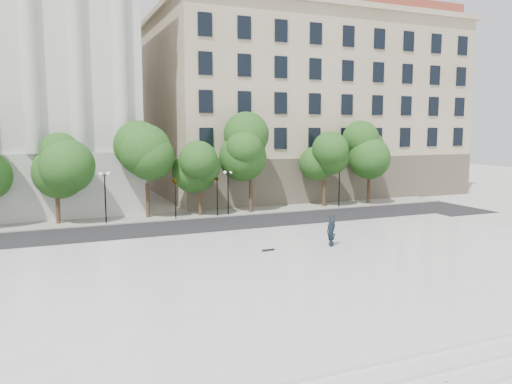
# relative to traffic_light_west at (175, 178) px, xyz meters

# --- Properties ---
(ground) EXTENTS (160.00, 160.00, 0.00)m
(ground) POSITION_rel_traffic_light_west_xyz_m (0.04, -22.30, -3.76)
(ground) COLOR #B6B3AC
(ground) RESTS_ON ground
(plaza) EXTENTS (44.00, 22.00, 0.45)m
(plaza) POSITION_rel_traffic_light_west_xyz_m (0.04, -19.30, -3.53)
(plaza) COLOR silver
(plaza) RESTS_ON ground
(street) EXTENTS (60.00, 8.00, 0.02)m
(street) POSITION_rel_traffic_light_west_xyz_m (0.04, -4.30, -3.75)
(street) COLOR black
(street) RESTS_ON ground
(far_sidewalk) EXTENTS (60.00, 4.00, 0.12)m
(far_sidewalk) POSITION_rel_traffic_light_west_xyz_m (0.04, 1.70, -3.70)
(far_sidewalk) COLOR #9C9890
(far_sidewalk) RESTS_ON ground
(building_east) EXTENTS (36.00, 26.15, 23.00)m
(building_east) POSITION_rel_traffic_light_west_xyz_m (20.04, 16.61, 7.39)
(building_east) COLOR beige
(building_east) RESTS_ON ground
(traffic_light_west) EXTENTS (0.76, 1.93, 4.26)m
(traffic_light_west) POSITION_rel_traffic_light_west_xyz_m (0.00, 0.00, 0.00)
(traffic_light_west) COLOR black
(traffic_light_west) RESTS_ON ground
(traffic_light_east) EXTENTS (0.49, 1.80, 4.22)m
(traffic_light_east) POSITION_rel_traffic_light_west_xyz_m (3.90, 0.00, -0.04)
(traffic_light_east) COLOR black
(traffic_light_east) RESTS_ON ground
(person_lying) EXTENTS (1.13, 2.12, 0.55)m
(person_lying) POSITION_rel_traffic_light_west_xyz_m (6.59, -15.55, -3.03)
(person_lying) COLOR black
(person_lying) RESTS_ON plaza
(skateboard) EXTENTS (0.85, 0.27, 0.09)m
(skateboard) POSITION_rel_traffic_light_west_xyz_m (2.26, -15.11, -3.26)
(skateboard) COLOR black
(skateboard) RESTS_ON plaza
(plaza_steps) EXTENTS (44.00, 3.00, 0.30)m
(plaza_steps) POSITION_rel_traffic_light_west_xyz_m (0.04, -31.20, -3.64)
(plaza_steps) COLOR silver
(plaza_steps) RESTS_ON ground
(street_trees) EXTENTS (47.28, 5.01, 7.93)m
(street_trees) POSITION_rel_traffic_light_west_xyz_m (-0.06, 1.29, 1.44)
(street_trees) COLOR #382619
(street_trees) RESTS_ON ground
(lamp_posts) EXTENTS (35.19, 0.28, 4.49)m
(lamp_posts) POSITION_rel_traffic_light_west_xyz_m (-0.29, 0.30, -0.76)
(lamp_posts) COLOR black
(lamp_posts) RESTS_ON ground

